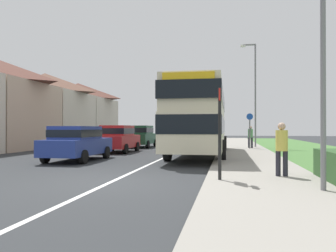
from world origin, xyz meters
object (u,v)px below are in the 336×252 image
double_decker_bus (200,117)px  cycle_route_sign (250,129)px  parked_car_red (118,138)px  pedestrian_walking_away (250,136)px  parked_car_dark_green (141,136)px  pedestrian_at_stop (282,147)px  street_lamp_near (318,15)px  street_lamp_mid (254,89)px  bus_stop_sign (220,127)px  parked_car_blue (77,142)px

double_decker_bus → cycle_route_sign: 6.04m
parked_car_red → cycle_route_sign: 8.96m
double_decker_bus → pedestrian_walking_away: size_ratio=6.91×
double_decker_bus → pedestrian_walking_away: 6.82m
parked_car_dark_green → pedestrian_at_stop: size_ratio=2.53×
pedestrian_at_stop → street_lamp_near: 3.75m
pedestrian_at_stop → street_lamp_mid: size_ratio=0.21×
double_decker_bus → parked_car_dark_green: (-5.23, 7.19, -1.21)m
double_decker_bus → street_lamp_mid: (3.41, 7.39, 2.31)m
parked_car_dark_green → street_lamp_mid: street_lamp_mid is taller
street_lamp_near → street_lamp_mid: (-0.07, 17.75, 0.42)m
street_lamp_near → bus_stop_sign: bearing=152.5°
pedestrian_at_stop → double_decker_bus: bearing=110.1°
parked_car_red → pedestrian_at_stop: parked_car_red is taller
pedestrian_walking_away → pedestrian_at_stop: bearing=-90.2°
street_lamp_near → parked_car_blue: bearing=143.6°
cycle_route_sign → street_lamp_mid: size_ratio=0.32×
cycle_route_sign → street_lamp_mid: 3.76m
parked_car_red → street_lamp_mid: street_lamp_mid is taller
pedestrian_at_stop → pedestrian_walking_away: same height
parked_car_red → street_lamp_mid: size_ratio=0.52×
parked_car_dark_green → cycle_route_sign: size_ratio=1.68×
parked_car_dark_green → street_lamp_near: (8.71, -17.55, 3.11)m
double_decker_bus → pedestrian_at_stop: 8.85m
pedestrian_walking_away → cycle_route_sign: cycle_route_sign is taller
parked_car_blue → street_lamp_mid: (8.77, 11.23, 3.57)m
parked_car_blue → street_lamp_mid: bearing=52.0°
pedestrian_walking_away → street_lamp_near: (0.42, -16.34, 3.07)m
pedestrian_at_stop → cycle_route_sign: (-0.05, 13.46, 0.45)m
parked_car_blue → parked_car_dark_green: size_ratio=1.02×
double_decker_bus → street_lamp_near: bearing=-71.5°
parked_car_dark_green → cycle_route_sign: cycle_route_sign is taller
pedestrian_at_stop → pedestrian_walking_away: (0.04, 14.23, 0.00)m
cycle_route_sign → street_lamp_mid: street_lamp_mid is taller
parked_car_blue → street_lamp_near: 11.43m
parked_car_dark_green → pedestrian_walking_away: bearing=-8.3°
pedestrian_walking_away → cycle_route_sign: size_ratio=0.66×
parked_car_red → cycle_route_sign: bearing=23.1°
bus_stop_sign → parked_car_dark_green: bearing=111.6°
parked_car_dark_green → bus_stop_sign: (6.50, -16.41, 0.61)m
double_decker_bus → street_lamp_mid: bearing=65.3°
pedestrian_walking_away → street_lamp_mid: size_ratio=0.21×
pedestrian_at_stop → street_lamp_mid: bearing=88.6°
parked_car_red → street_lamp_near: size_ratio=0.58×
street_lamp_near → parked_car_red: bearing=125.9°
double_decker_bus → cycle_route_sign: double_decker_bus is taller
bus_stop_sign → pedestrian_at_stop: bearing=29.1°
cycle_route_sign → street_lamp_mid: (0.45, 2.18, 3.03)m
double_decker_bus → parked_car_blue: double_decker_bus is taller
street_lamp_mid → bus_stop_sign: bearing=-97.3°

